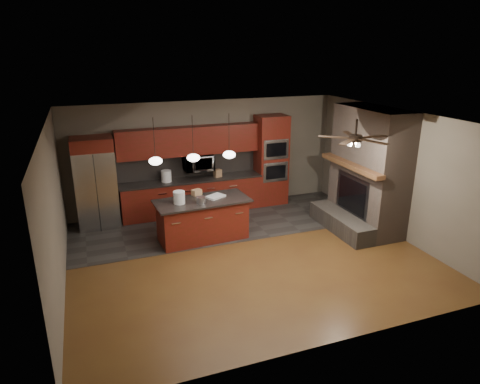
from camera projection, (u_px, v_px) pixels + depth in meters
name	position (u px, v px, depth m)	size (l,w,h in m)	color
ground	(248.00, 255.00, 8.78)	(7.00, 7.00, 0.00)	brown
ceiling	(249.00, 118.00, 7.88)	(7.00, 6.00, 0.02)	white
back_wall	(206.00, 155.00, 10.99)	(7.00, 0.02, 2.80)	#71675A
right_wall	(395.00, 173.00, 9.47)	(0.02, 6.00, 2.80)	#71675A
left_wall	(54.00, 213.00, 7.18)	(0.02, 6.00, 2.80)	#71675A
slate_tile_patch	(221.00, 222.00, 10.37)	(7.00, 2.40, 0.01)	#2E2C29
fireplace_column	(366.00, 174.00, 9.71)	(1.30, 2.10, 2.80)	brown
back_cabinetry	(191.00, 179.00, 10.77)	(3.59, 0.64, 2.20)	maroon
oven_tower	(271.00, 160.00, 11.34)	(0.80, 0.63, 2.38)	maroon
microwave	(198.00, 162.00, 10.71)	(0.73, 0.41, 0.50)	silver
refrigerator	(96.00, 183.00, 9.85)	(0.92, 0.75, 2.14)	silver
kitchen_island	(203.00, 220.00, 9.34)	(2.08, 1.04, 0.92)	maroon
white_bucket	(179.00, 197.00, 8.96)	(0.25, 0.25, 0.27)	silver
paint_can	(201.00, 200.00, 9.01)	(0.20, 0.20, 0.13)	#A7A6AB
paint_tray	(215.00, 196.00, 9.36)	(0.39, 0.27, 0.04)	silver
cardboard_box	(197.00, 192.00, 9.48)	(0.20, 0.15, 0.13)	tan
counter_bucket	(166.00, 176.00, 10.48)	(0.25, 0.25, 0.28)	white
counter_box	(218.00, 173.00, 10.87)	(0.18, 0.14, 0.20)	#8F6949
pendant_left	(156.00, 161.00, 8.23)	(0.26, 0.26, 0.92)	black
pendant_center	(193.00, 158.00, 8.47)	(0.26, 0.26, 0.92)	black
pendant_right	(229.00, 154.00, 8.72)	(0.26, 0.26, 0.92)	black
ceiling_fan	(355.00, 138.00, 7.86)	(1.27, 1.33, 0.41)	black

